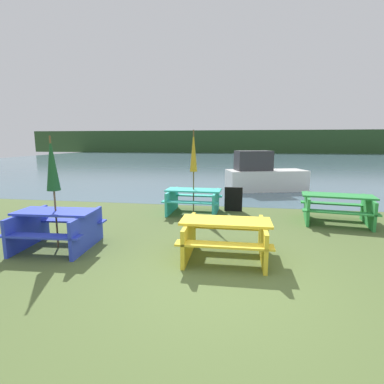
# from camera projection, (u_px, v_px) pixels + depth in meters

# --- Properties ---
(ground_plane) EXTENTS (60.00, 60.00, 0.00)m
(ground_plane) POSITION_uv_depth(u_px,v_px,m) (224.00, 287.00, 4.51)
(ground_plane) COLOR #516633
(water) EXTENTS (60.00, 50.00, 0.00)m
(water) POSITION_uv_depth(u_px,v_px,m) (239.00, 160.00, 34.28)
(water) COLOR slate
(water) RESTS_ON ground_plane
(far_treeline) EXTENTS (80.00, 1.60, 4.00)m
(far_treeline) POSITION_uv_depth(u_px,v_px,m) (240.00, 142.00, 53.39)
(far_treeline) COLOR #284723
(far_treeline) RESTS_ON water
(picnic_table_blue) EXTENTS (1.63, 1.46, 0.78)m
(picnic_table_blue) POSITION_uv_depth(u_px,v_px,m) (57.00, 226.00, 6.10)
(picnic_table_blue) COLOR blue
(picnic_table_blue) RESTS_ON ground_plane
(picnic_table_yellow) EXTENTS (1.67, 1.39, 0.73)m
(picnic_table_yellow) POSITION_uv_depth(u_px,v_px,m) (225.00, 235.00, 5.57)
(picnic_table_yellow) COLOR yellow
(picnic_table_yellow) RESTS_ON ground_plane
(picnic_table_green) EXTENTS (1.96, 1.62, 0.76)m
(picnic_table_green) POSITION_uv_depth(u_px,v_px,m) (337.00, 206.00, 7.97)
(picnic_table_green) COLOR green
(picnic_table_green) RESTS_ON ground_plane
(picnic_table_teal) EXTENTS (1.67, 1.42, 0.73)m
(picnic_table_teal) POSITION_uv_depth(u_px,v_px,m) (194.00, 199.00, 9.06)
(picnic_table_teal) COLOR #33B7A8
(picnic_table_teal) RESTS_ON ground_plane
(umbrella_darkgreen) EXTENTS (0.26, 0.26, 2.27)m
(umbrella_darkgreen) POSITION_uv_depth(u_px,v_px,m) (52.00, 165.00, 5.89)
(umbrella_darkgreen) COLOR brown
(umbrella_darkgreen) RESTS_ON ground_plane
(umbrella_gold) EXTENTS (0.22, 0.22, 2.49)m
(umbrella_gold) POSITION_uv_depth(u_px,v_px,m) (194.00, 152.00, 8.82)
(umbrella_gold) COLOR brown
(umbrella_gold) RESTS_ON ground_plane
(boat) EXTENTS (3.65, 2.24, 1.74)m
(boat) POSITION_uv_depth(u_px,v_px,m) (263.00, 176.00, 13.18)
(boat) COLOR silver
(boat) RESTS_ON water
(signboard) EXTENTS (0.55, 0.08, 0.75)m
(signboard) POSITION_uv_depth(u_px,v_px,m) (233.00, 199.00, 9.31)
(signboard) COLOR black
(signboard) RESTS_ON ground_plane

